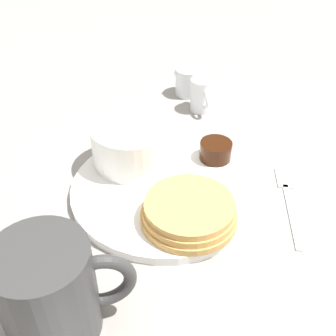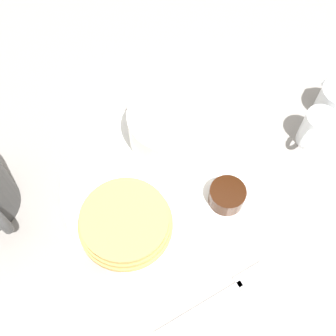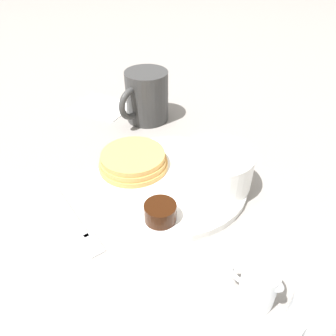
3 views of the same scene
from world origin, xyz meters
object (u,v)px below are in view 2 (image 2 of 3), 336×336
creamer_pitcher_near (316,129)px  fork (227,292)px  bowl (170,125)px  creamer_pitcher_far (336,102)px  plate (157,185)px

creamer_pitcher_near → fork: (0.24, -0.07, -0.03)m
bowl → creamer_pitcher_near: 0.20m
creamer_pitcher_near → creamer_pitcher_far: 0.06m
plate → creamer_pitcher_far: size_ratio=4.15×
plate → creamer_pitcher_near: (-0.13, 0.19, 0.02)m
bowl → plate: bearing=1.3°
plate → creamer_pitcher_near: 0.23m
creamer_pitcher_far → fork: size_ratio=0.51×
bowl → creamer_pitcher_near: (-0.06, 0.19, -0.01)m
bowl → fork: (0.18, 0.12, -0.04)m
creamer_pitcher_far → fork: (0.29, -0.09, -0.02)m
plate → bowl: size_ratio=2.22×
plate → bowl: bowl is taller
bowl → creamer_pitcher_far: 0.24m
fork → bowl: bearing=-147.0°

